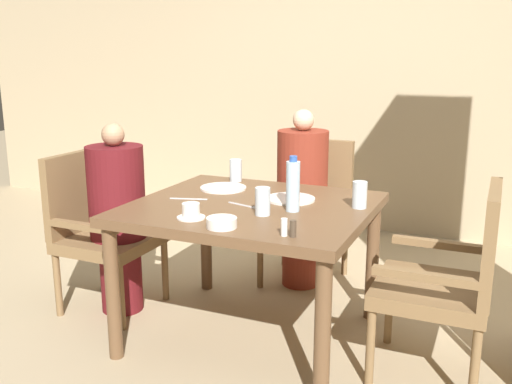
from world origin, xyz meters
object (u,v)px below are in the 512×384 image
at_px(chair_left_side, 99,225).
at_px(diner_in_left_chair, 118,217).
at_px(chair_right_side, 451,276).
at_px(glass_tall_mid, 360,195).
at_px(teacup_with_saucer, 191,212).
at_px(water_bottle, 293,186).
at_px(chair_far_side, 309,205).
at_px(glass_tall_near, 236,170).
at_px(plate_main_right, 290,199).
at_px(glass_tall_far, 263,201).
at_px(bowl_small, 222,223).
at_px(diner_in_far_chair, 302,197).
at_px(plate_main_left, 223,188).

relative_size(chair_left_side, diner_in_left_chair, 0.83).
bearing_deg(chair_right_side, glass_tall_mid, 162.97).
height_order(teacup_with_saucer, water_bottle, water_bottle).
relative_size(chair_far_side, glass_tall_near, 6.93).
bearing_deg(plate_main_right, water_bottle, -66.67).
height_order(chair_left_side, glass_tall_far, chair_left_side).
xyz_separation_m(chair_far_side, glass_tall_mid, (0.52, -0.78, 0.30)).
relative_size(chair_left_side, chair_right_side, 1.00).
xyz_separation_m(glass_tall_near, glass_tall_far, (0.43, -0.61, 0.00)).
xyz_separation_m(chair_left_side, glass_tall_near, (0.68, 0.45, 0.30)).
xyz_separation_m(chair_right_side, bowl_small, (-0.94, -0.42, 0.26)).
relative_size(chair_left_side, glass_tall_far, 6.93).
height_order(diner_in_far_chair, glass_tall_far, diner_in_far_chair).
distance_m(diner_in_far_chair, bowl_small, 1.22).
xyz_separation_m(diner_in_left_chair, plate_main_right, (0.99, 0.15, 0.17)).
relative_size(chair_left_side, chair_far_side, 1.00).
bearing_deg(glass_tall_far, diner_in_far_chair, 97.84).
bearing_deg(glass_tall_mid, glass_tall_far, -141.30).
distance_m(diner_in_far_chair, water_bottle, 0.90).
bearing_deg(teacup_with_saucer, diner_in_left_chair, 152.90).
distance_m(diner_in_far_chair, chair_right_side, 1.26).
bearing_deg(diner_in_left_chair, bowl_small, -25.63).
relative_size(diner_in_left_chair, water_bottle, 4.08).
bearing_deg(teacup_with_saucer, glass_tall_near, 100.94).
distance_m(bowl_small, glass_tall_mid, 0.74).
height_order(diner_in_left_chair, water_bottle, diner_in_left_chair).
distance_m(plate_main_left, glass_tall_mid, 0.81).
distance_m(chair_far_side, chair_right_side, 1.35).
distance_m(plate_main_left, glass_tall_far, 0.58).
distance_m(glass_tall_near, glass_tall_far, 0.75).
height_order(diner_in_left_chair, glass_tall_far, diner_in_left_chair).
distance_m(chair_far_side, plate_main_left, 0.78).
xyz_separation_m(chair_left_side, plate_main_right, (1.13, 0.15, 0.24)).
bearing_deg(diner_in_far_chair, chair_far_side, 90.00).
distance_m(diner_in_far_chair, plate_main_left, 0.63).
bearing_deg(glass_tall_far, teacup_with_saucer, -146.49).
bearing_deg(water_bottle, teacup_with_saucer, -141.17).
relative_size(chair_right_side, water_bottle, 3.41).
relative_size(diner_in_far_chair, glass_tall_mid, 8.61).
height_order(diner_in_left_chair, glass_tall_near, diner_in_left_chair).
height_order(plate_main_right, teacup_with_saucer, teacup_with_saucer).
height_order(chair_left_side, chair_far_side, same).
bearing_deg(water_bottle, chair_far_side, 103.69).
distance_m(water_bottle, glass_tall_near, 0.73).
relative_size(chair_right_side, glass_tall_mid, 6.93).
xyz_separation_m(chair_right_side, water_bottle, (-0.75, -0.04, 0.36)).
height_order(chair_right_side, bowl_small, chair_right_side).
xyz_separation_m(chair_left_side, chair_far_side, (0.98, 0.92, 0.00)).
xyz_separation_m(diner_in_far_chair, glass_tall_far, (0.13, -0.95, 0.21)).
xyz_separation_m(teacup_with_saucer, glass_tall_mid, (0.67, 0.50, 0.04)).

